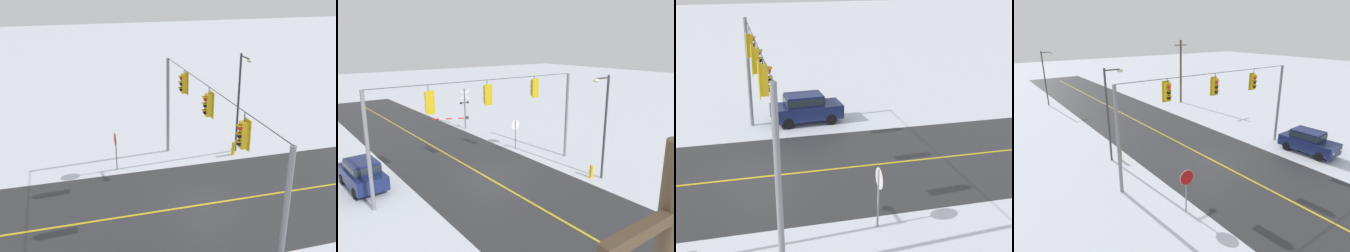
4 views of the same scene
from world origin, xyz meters
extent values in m
plane|color=silver|center=(0.00, 0.00, 0.00)|extent=(160.00, 160.00, 0.00)
cylinder|color=gray|center=(-7.00, 0.00, 3.10)|extent=(0.20, 0.20, 6.20)
cylinder|color=gray|center=(7.00, 0.00, 3.10)|extent=(0.20, 0.20, 6.20)
cylinder|color=#38383D|center=(0.00, 0.00, 6.20)|extent=(14.00, 0.04, 0.04)
cylinder|color=#38383D|center=(-3.77, 0.00, 6.09)|extent=(0.04, 0.04, 0.23)
cube|color=gold|center=(-3.77, 0.00, 5.43)|extent=(0.34, 0.28, 1.08)
cube|color=gold|center=(-3.77, 0.16, 5.43)|extent=(0.52, 0.03, 1.26)
sphere|color=red|center=(-3.77, -0.15, 5.75)|extent=(0.24, 0.24, 0.24)
cube|color=gold|center=(-3.77, -0.22, 5.83)|extent=(0.26, 0.16, 0.03)
sphere|color=black|center=(-3.77, -0.15, 5.43)|extent=(0.24, 0.24, 0.24)
cube|color=gold|center=(-3.77, -0.22, 5.51)|extent=(0.26, 0.16, 0.03)
sphere|color=black|center=(-3.77, -0.15, 5.11)|extent=(0.24, 0.24, 0.24)
cube|color=gold|center=(-3.77, -0.22, 5.19)|extent=(0.26, 0.16, 0.03)
cylinder|color=#38383D|center=(-0.06, 0.00, 6.03)|extent=(0.04, 0.04, 0.33)
cube|color=gold|center=(-0.06, 0.00, 5.33)|extent=(0.34, 0.28, 1.08)
cube|color=gold|center=(-0.06, 0.16, 5.33)|extent=(0.52, 0.03, 1.26)
sphere|color=red|center=(-0.06, -0.15, 5.65)|extent=(0.24, 0.24, 0.24)
cube|color=gold|center=(-0.06, -0.22, 5.73)|extent=(0.26, 0.16, 0.03)
sphere|color=black|center=(-0.06, -0.15, 5.33)|extent=(0.24, 0.24, 0.24)
cube|color=gold|center=(-0.06, -0.22, 5.41)|extent=(0.26, 0.16, 0.03)
sphere|color=black|center=(-0.06, -0.15, 5.01)|extent=(0.24, 0.24, 0.24)
cube|color=gold|center=(-0.06, -0.22, 5.09)|extent=(0.26, 0.16, 0.03)
cylinder|color=#38383D|center=(3.67, 0.00, 6.00)|extent=(0.04, 0.04, 0.39)
cube|color=gold|center=(3.67, 0.00, 5.27)|extent=(0.34, 0.28, 1.08)
cube|color=gold|center=(3.67, 0.16, 5.27)|extent=(0.52, 0.03, 1.26)
sphere|color=red|center=(3.67, -0.15, 5.59)|extent=(0.24, 0.24, 0.24)
cube|color=gold|center=(3.67, -0.22, 5.67)|extent=(0.26, 0.16, 0.03)
sphere|color=black|center=(3.67, -0.15, 5.27)|extent=(0.24, 0.24, 0.24)
cube|color=gold|center=(3.67, -0.22, 5.35)|extent=(0.26, 0.16, 0.03)
sphere|color=black|center=(3.67, -0.15, 4.95)|extent=(0.24, 0.24, 0.24)
cube|color=gold|center=(3.67, -0.22, 5.03)|extent=(0.26, 0.16, 0.03)
cylinder|color=gray|center=(-5.16, -3.71, 1.15)|extent=(0.07, 0.07, 2.30)
cylinder|color=#B71414|center=(-5.16, -3.75, 1.95)|extent=(0.76, 0.03, 0.76)
cylinder|color=white|center=(-5.16, -3.73, 1.95)|extent=(0.80, 0.01, 0.80)
cube|color=navy|center=(6.73, -3.18, 0.72)|extent=(1.98, 4.19, 0.80)
cube|color=navy|center=(6.72, -3.03, 1.42)|extent=(1.61, 2.21, 0.64)
cube|color=#232D38|center=(6.72, -3.03, 1.42)|extent=(1.65, 2.30, 0.40)
sphere|color=#EFEACC|center=(7.42, -5.22, 0.77)|extent=(0.16, 0.16, 0.16)
sphere|color=#EFEACC|center=(6.27, -5.28, 0.77)|extent=(0.16, 0.16, 0.16)
cylinder|color=black|center=(7.60, -4.40, 0.32)|extent=(0.26, 0.65, 0.64)
cylinder|color=black|center=(6.00, -4.49, 0.32)|extent=(0.26, 0.65, 0.64)
cylinder|color=black|center=(7.46, -1.87, 0.32)|extent=(0.26, 0.65, 0.64)
cylinder|color=black|center=(5.86, -1.96, 0.32)|extent=(0.26, 0.65, 0.64)
camera|label=1|loc=(16.90, -6.78, 11.14)|focal=43.64mm
camera|label=2|loc=(10.89, 16.66, 8.44)|focal=35.88mm
camera|label=3|loc=(-19.44, 1.18, 9.43)|focal=50.54mm
camera|label=4|loc=(-12.71, -13.74, 8.82)|focal=30.64mm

